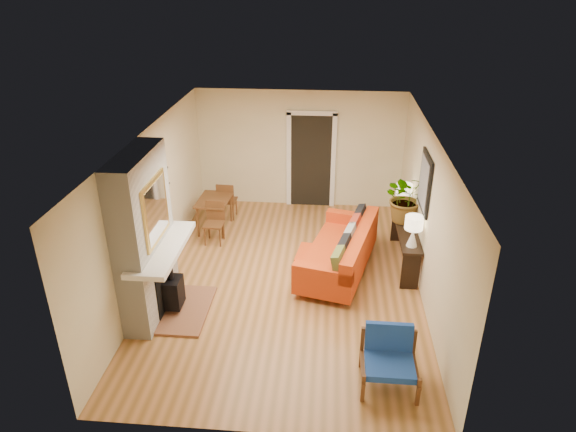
{
  "coord_description": "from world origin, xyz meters",
  "views": [
    {
      "loc": [
        0.66,
        -7.49,
        4.89
      ],
      "look_at": [
        0.0,
        0.2,
        1.15
      ],
      "focal_mm": 32.0,
      "sensor_mm": 36.0,
      "label": 1
    }
  ],
  "objects_px": {
    "blue_chair": "(389,355)",
    "lamp_far": "(404,194)",
    "dining_table": "(217,205)",
    "ottoman": "(316,259)",
    "console_table": "(406,235)",
    "sofa": "(343,251)",
    "houseplant": "(407,197)",
    "lamp_near": "(414,228)"
  },
  "relations": [
    {
      "from": "ottoman",
      "to": "lamp_far",
      "type": "distance_m",
      "value": 2.11
    },
    {
      "from": "sofa",
      "to": "lamp_far",
      "type": "bearing_deg",
      "value": 44.56
    },
    {
      "from": "ottoman",
      "to": "houseplant",
      "type": "bearing_deg",
      "value": 21.85
    },
    {
      "from": "blue_chair",
      "to": "lamp_near",
      "type": "relative_size",
      "value": 1.4
    },
    {
      "from": "ottoman",
      "to": "dining_table",
      "type": "distance_m",
      "value": 2.51
    },
    {
      "from": "dining_table",
      "to": "lamp_near",
      "type": "bearing_deg",
      "value": -25.08
    },
    {
      "from": "console_table",
      "to": "lamp_near",
      "type": "relative_size",
      "value": 3.43
    },
    {
      "from": "ottoman",
      "to": "dining_table",
      "type": "relative_size",
      "value": 0.48
    },
    {
      "from": "blue_chair",
      "to": "lamp_far",
      "type": "bearing_deg",
      "value": 81.63
    },
    {
      "from": "sofa",
      "to": "lamp_far",
      "type": "height_order",
      "value": "lamp_far"
    },
    {
      "from": "console_table",
      "to": "houseplant",
      "type": "xyz_separation_m",
      "value": [
        -0.01,
        0.29,
        0.61
      ]
    },
    {
      "from": "lamp_near",
      "to": "blue_chair",
      "type": "bearing_deg",
      "value": -103.15
    },
    {
      "from": "dining_table",
      "to": "lamp_far",
      "type": "xyz_separation_m",
      "value": [
        3.65,
        -0.32,
        0.52
      ]
    },
    {
      "from": "ottoman",
      "to": "lamp_far",
      "type": "height_order",
      "value": "lamp_far"
    },
    {
      "from": "sofa",
      "to": "console_table",
      "type": "xyz_separation_m",
      "value": [
        1.11,
        0.37,
        0.18
      ]
    },
    {
      "from": "dining_table",
      "to": "houseplant",
      "type": "xyz_separation_m",
      "value": [
        3.64,
        -0.76,
        0.65
      ]
    },
    {
      "from": "blue_chair",
      "to": "houseplant",
      "type": "bearing_deg",
      "value": 80.72
    },
    {
      "from": "lamp_far",
      "to": "houseplant",
      "type": "distance_m",
      "value": 0.45
    },
    {
      "from": "ottoman",
      "to": "blue_chair",
      "type": "distance_m",
      "value": 2.88
    },
    {
      "from": "blue_chair",
      "to": "lamp_far",
      "type": "relative_size",
      "value": 1.4
    },
    {
      "from": "sofa",
      "to": "blue_chair",
      "type": "bearing_deg",
      "value": -78.05
    },
    {
      "from": "ottoman",
      "to": "console_table",
      "type": "bearing_deg",
      "value": 12.22
    },
    {
      "from": "dining_table",
      "to": "console_table",
      "type": "xyz_separation_m",
      "value": [
        3.65,
        -1.05,
        0.04
      ]
    },
    {
      "from": "dining_table",
      "to": "sofa",
      "type": "bearing_deg",
      "value": -29.17
    },
    {
      "from": "blue_chair",
      "to": "sofa",
      "type": "bearing_deg",
      "value": 101.95
    },
    {
      "from": "ottoman",
      "to": "console_table",
      "type": "height_order",
      "value": "console_table"
    },
    {
      "from": "blue_chair",
      "to": "lamp_near",
      "type": "xyz_separation_m",
      "value": [
        0.55,
        2.36,
        0.66
      ]
    },
    {
      "from": "lamp_near",
      "to": "lamp_far",
      "type": "relative_size",
      "value": 1.0
    },
    {
      "from": "ottoman",
      "to": "lamp_near",
      "type": "xyz_separation_m",
      "value": [
        1.59,
        -0.32,
        0.87
      ]
    },
    {
      "from": "dining_table",
      "to": "lamp_far",
      "type": "height_order",
      "value": "lamp_far"
    },
    {
      "from": "dining_table",
      "to": "houseplant",
      "type": "distance_m",
      "value": 3.78
    },
    {
      "from": "console_table",
      "to": "dining_table",
      "type": "bearing_deg",
      "value": 163.99
    },
    {
      "from": "sofa",
      "to": "lamp_near",
      "type": "distance_m",
      "value": 1.33
    },
    {
      "from": "sofa",
      "to": "ottoman",
      "type": "relative_size",
      "value": 3.3
    },
    {
      "from": "sofa",
      "to": "houseplant",
      "type": "relative_size",
      "value": 2.65
    },
    {
      "from": "sofa",
      "to": "lamp_near",
      "type": "relative_size",
      "value": 4.55
    },
    {
      "from": "blue_chair",
      "to": "lamp_near",
      "type": "height_order",
      "value": "lamp_near"
    },
    {
      "from": "sofa",
      "to": "dining_table",
      "type": "relative_size",
      "value": 1.59
    },
    {
      "from": "sofa",
      "to": "dining_table",
      "type": "distance_m",
      "value": 2.91
    },
    {
      "from": "ottoman",
      "to": "lamp_near",
      "type": "height_order",
      "value": "lamp_near"
    },
    {
      "from": "dining_table",
      "to": "console_table",
      "type": "distance_m",
      "value": 3.8
    },
    {
      "from": "sofa",
      "to": "blue_chair",
      "type": "height_order",
      "value": "sofa"
    }
  ]
}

